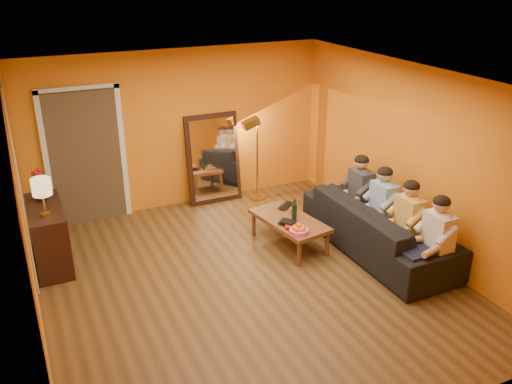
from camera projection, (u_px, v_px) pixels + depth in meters
name	position (u px, v px, depth m)	size (l,w,h in m)	color
room_shell	(235.00, 178.00, 6.83)	(5.00, 5.50, 2.60)	brown
white_accent	(17.00, 173.00, 7.01)	(0.02, 1.90, 2.58)	white
doorway_recess	(84.00, 156.00, 8.39)	(1.06, 0.30, 2.10)	#3F2D19
door_jamb_left	(46.00, 163.00, 8.07)	(0.08, 0.06, 2.20)	white
door_jamb_right	(123.00, 153.00, 8.51)	(0.08, 0.06, 2.20)	white
door_header	(77.00, 89.00, 7.87)	(1.22, 0.06, 0.08)	white
mirror_frame	(213.00, 159.00, 9.14)	(0.92, 0.06, 1.52)	black
mirror_glass	(214.00, 159.00, 9.10)	(0.78, 0.02, 1.36)	white
sideboard	(49.00, 236.00, 7.28)	(0.44, 1.18, 0.85)	black
table_lamp	(43.00, 197.00, 6.76)	(0.24, 0.24, 0.51)	beige
sofa	(378.00, 227.00, 7.63)	(0.99, 2.53, 0.74)	black
coffee_table	(289.00, 232.00, 7.85)	(0.62, 1.22, 0.42)	brown
floor_lamp	(257.00, 160.00, 9.19)	(0.30, 0.24, 1.44)	gold
dog	(382.00, 230.00, 7.66)	(0.35, 0.55, 0.65)	#956543
person_far_left	(437.00, 241.00, 6.75)	(0.70, 0.44, 1.22)	beige
person_mid_left	(408.00, 223.00, 7.21)	(0.70, 0.44, 1.22)	gold
person_mid_right	(383.00, 208.00, 7.67)	(0.70, 0.44, 1.22)	#84A4CD
person_far_right	(360.00, 194.00, 8.13)	(0.70, 0.44, 1.22)	#36363B
fruit_bowl	(299.00, 228.00, 7.32)	(0.26, 0.26, 0.16)	#F1558E
wine_bottle	(294.00, 210.00, 7.68)	(0.07, 0.07, 0.31)	black
tumbler	(293.00, 211.00, 7.90)	(0.11, 0.11, 0.10)	#B27F3F
laptop	(289.00, 207.00, 8.12)	(0.33, 0.21, 0.03)	black
book_lower	(285.00, 226.00, 7.53)	(0.19, 0.26, 0.02)	black
book_mid	(285.00, 224.00, 7.53)	(0.18, 0.24, 0.02)	#AE1316
book_upper	(285.00, 224.00, 7.50)	(0.16, 0.21, 0.02)	black
vase	(41.00, 193.00, 7.28)	(0.19, 0.19, 0.20)	black
flowers	(38.00, 175.00, 7.18)	(0.17, 0.17, 0.48)	#AE1316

